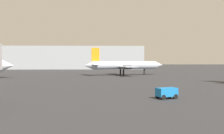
% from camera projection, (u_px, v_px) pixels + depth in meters
% --- Properties ---
extents(airplane_far_left, '(25.58, 18.06, 8.38)m').
position_uv_depth(airplane_far_left, '(124.00, 65.00, 81.03)').
color(airplane_far_left, '#B2BCCC').
rests_on(airplane_far_left, ground_plane).
extents(baggage_cart, '(2.70, 2.08, 1.30)m').
position_uv_depth(baggage_cart, '(167.00, 92.00, 30.99)').
color(baggage_cart, '#1972BF').
rests_on(baggage_cart, ground_plane).
extents(terminal_building, '(78.72, 20.70, 12.09)m').
position_uv_depth(terminal_building, '(70.00, 58.00, 143.60)').
color(terminal_building, '#999EA3').
rests_on(terminal_building, ground_plane).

